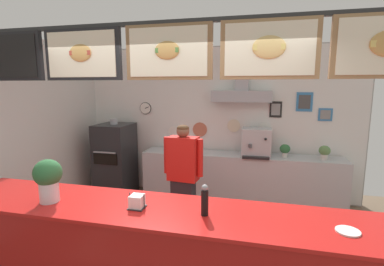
{
  "coord_description": "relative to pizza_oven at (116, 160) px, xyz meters",
  "views": [
    {
      "loc": [
        0.82,
        -2.72,
        2.13
      ],
      "look_at": [
        -0.02,
        0.77,
        1.54
      ],
      "focal_mm": 26.82,
      "sensor_mm": 36.0,
      "label": 1
    }
  ],
  "objects": [
    {
      "name": "espresso_machine",
      "position": [
        2.65,
        0.15,
        0.45
      ],
      "size": [
        0.5,
        0.47,
        0.49
      ],
      "color": "#B7BABF",
      "rests_on": "back_prep_counter"
    },
    {
      "name": "potted_rosemary",
      "position": [
        3.14,
        0.16,
        0.34
      ],
      "size": [
        0.17,
        0.17,
        0.23
      ],
      "color": "beige",
      "rests_on": "back_prep_counter"
    },
    {
      "name": "potted_thyme",
      "position": [
        3.77,
        0.14,
        0.34
      ],
      "size": [
        0.18,
        0.18,
        0.24
      ],
      "color": "beige",
      "rests_on": "back_prep_counter"
    },
    {
      "name": "pizza_oven",
      "position": [
        0.0,
        0.0,
        0.0
      ],
      "size": [
        0.62,
        0.75,
        1.51
      ],
      "color": "#232326",
      "rests_on": "ground_plane"
    },
    {
      "name": "back_wall_assembly",
      "position": [
        1.92,
        0.39,
        0.82
      ],
      "size": [
        5.28,
        3.08,
        2.86
      ],
      "color": "#9E9E99",
      "rests_on": "ground_plane"
    },
    {
      "name": "back_prep_counter",
      "position": [
        2.38,
        0.18,
        -0.26
      ],
      "size": [
        3.56,
        0.53,
        0.91
      ],
      "color": "#B7BABF",
      "rests_on": "ground_plane"
    },
    {
      "name": "pepper_grinder",
      "position": [
        2.3,
        -2.75,
        0.51
      ],
      "size": [
        0.06,
        0.06,
        0.26
      ],
      "color": "black",
      "rests_on": "service_counter"
    },
    {
      "name": "basil_vase",
      "position": [
        0.89,
        -2.81,
        0.6
      ],
      "size": [
        0.24,
        0.24,
        0.39
      ],
      "color": "silver",
      "rests_on": "service_counter"
    },
    {
      "name": "napkin_holder",
      "position": [
        1.71,
        -2.76,
        0.44
      ],
      "size": [
        0.14,
        0.13,
        0.13
      ],
      "color": "#262628",
      "rests_on": "service_counter"
    },
    {
      "name": "shop_worker",
      "position": [
        1.71,
        -1.26,
        0.16
      ],
      "size": [
        0.56,
        0.26,
        1.62
      ],
      "rotation": [
        0.0,
        0.0,
        3.04
      ],
      "color": "#232328",
      "rests_on": "ground_plane"
    },
    {
      "name": "condiment_plate",
      "position": [
        3.35,
        -2.78,
        0.39
      ],
      "size": [
        0.17,
        0.17,
        0.01
      ],
      "color": "white",
      "rests_on": "service_counter"
    }
  ]
}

